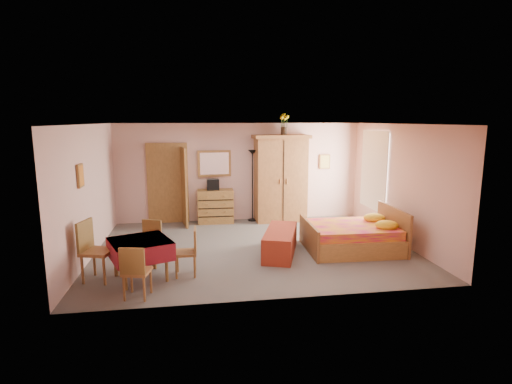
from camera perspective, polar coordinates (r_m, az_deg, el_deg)
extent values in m
plane|color=#5E5953|center=(8.58, -0.36, -7.95)|extent=(6.50, 6.50, 0.00)
plane|color=brown|center=(8.15, -0.38, 9.69)|extent=(6.50, 6.50, 0.00)
cube|color=#D2A298|center=(10.72, -2.32, 2.85)|extent=(6.50, 0.10, 2.60)
cube|color=#D2A298|center=(5.85, 3.22, -3.42)|extent=(6.50, 0.10, 2.60)
cube|color=#D2A298|center=(8.44, -22.77, 0.02)|extent=(0.10, 5.00, 2.60)
cube|color=#D2A298|center=(9.31, 19.85, 1.11)|extent=(0.10, 5.00, 2.60)
cube|color=#9E6B35|center=(10.69, -12.47, 1.10)|extent=(1.06, 0.12, 2.15)
cube|color=white|center=(10.33, 16.54, 2.99)|extent=(0.08, 1.40, 1.95)
cube|color=orange|center=(7.80, -23.80, 2.15)|extent=(0.04, 0.32, 0.42)
cube|color=#D8BF59|center=(11.17, 9.79, 4.30)|extent=(0.30, 0.04, 0.40)
cube|color=olive|center=(10.57, -5.79, -2.04)|extent=(0.94, 0.48, 0.88)
cube|color=white|center=(10.60, -5.96, 4.08)|extent=(0.88, 0.11, 0.69)
cube|color=black|center=(10.44, -6.17, 1.06)|extent=(0.32, 0.24, 0.29)
cube|color=black|center=(10.63, -0.51, 0.90)|extent=(0.30, 0.30, 1.91)
cube|color=#9C6234|center=(10.63, 3.51, 1.96)|extent=(1.49, 0.81, 2.30)
cube|color=yellow|center=(10.60, 4.00, 9.67)|extent=(0.24, 0.24, 0.56)
cube|color=#C11253|center=(8.57, 13.49, -5.20)|extent=(1.95, 1.56, 0.88)
cube|color=maroon|center=(8.14, 3.49, -7.14)|extent=(1.01, 1.60, 0.50)
cube|color=maroon|center=(7.15, -16.14, -9.25)|extent=(1.22, 1.22, 0.69)
cube|color=#A96B39|center=(6.44, -16.65, -10.74)|extent=(0.45, 0.45, 0.84)
cube|color=#925C31|center=(7.72, -15.11, -7.15)|extent=(0.49, 0.49, 0.83)
cube|color=#A36737|center=(7.26, -21.64, -7.82)|extent=(0.58, 0.58, 1.03)
cube|color=brown|center=(7.11, -10.04, -8.44)|extent=(0.39, 0.39, 0.84)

